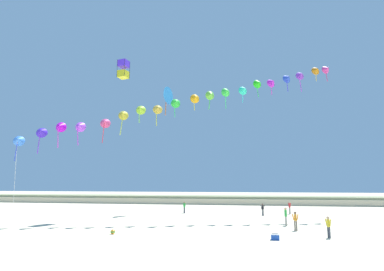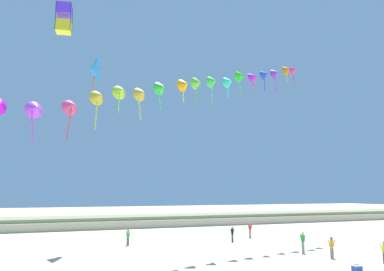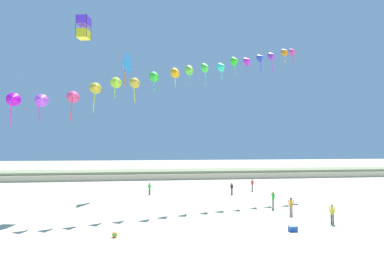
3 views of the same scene
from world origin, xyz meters
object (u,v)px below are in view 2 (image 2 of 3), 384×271
person_near_left (250,229)px  beach_cooler (357,268)px  person_far_right (332,246)px  large_kite_mid_trail (94,69)px  person_near_right (303,241)px  person_mid_center (232,233)px  person_far_left (384,250)px  person_far_center (128,236)px  large_kite_low_lead (64,19)px

person_near_left → beach_cooler: 19.51m
person_far_right → large_kite_mid_trail: large_kite_mid_trail is taller
person_near_right → person_far_right: (0.43, -2.87, -0.07)m
person_near_right → beach_cooler: bearing=-103.0°
person_mid_center → person_far_left: person_far_left is taller
person_mid_center → large_kite_mid_trail: size_ratio=0.34×
person_near_left → person_near_right: person_near_right is taller
person_far_right → person_far_left: bearing=-59.6°
beach_cooler → large_kite_mid_trail: bearing=124.4°
person_far_center → large_kite_low_lead: bearing=-140.6°
person_far_right → large_kite_low_lead: (-19.41, 7.48, 17.79)m
person_mid_center → large_kite_mid_trail: bearing=166.2°
large_kite_mid_trail → person_far_center: bearing=-30.4°
person_far_center → large_kite_low_lead: 20.01m
person_near_right → large_kite_mid_trail: large_kite_mid_trail is taller
person_far_right → person_far_center: (-12.39, 13.25, -0.04)m
large_kite_low_lead → large_kite_mid_trail: (3.68, 7.74, -1.53)m
person_far_right → person_near_right: bearing=98.5°
person_far_left → large_kite_low_lead: large_kite_low_lead is taller
person_far_left → person_near_left: bearing=91.0°
person_near_right → person_far_center: (-11.96, 10.38, -0.11)m
person_far_left → beach_cooler: 4.33m
person_far_center → beach_cooler: 20.63m
person_near_left → large_kite_low_lead: large_kite_low_lead is taller
person_far_center → large_kite_mid_trail: size_ratio=0.35×
person_far_center → large_kite_mid_trail: (-3.34, 1.96, 16.30)m
large_kite_mid_trail → person_far_left: bearing=-46.3°
beach_cooler → person_mid_center: bearing=89.7°
large_kite_mid_trail → beach_cooler: 29.44m
large_kite_mid_trail → beach_cooler: (13.58, -19.86, -16.97)m
large_kite_low_lead → person_mid_center: bearing=14.2°
person_near_right → person_far_right: 2.90m
person_mid_center → person_far_right: 12.04m
person_far_right → large_kite_mid_trail: 27.27m
person_near_left → person_far_right: size_ratio=1.02×
large_kite_low_lead → person_near_right: bearing=-13.7°
person_near_left → person_near_right: bearing=-99.6°
person_near_right → large_kite_low_lead: bearing=166.3°
person_near_right → beach_cooler: person_near_right is taller
beach_cooler → person_near_right: bearing=77.0°
person_near_right → person_far_center: size_ratio=1.13×
person_mid_center → person_far_center: (-10.31, 1.39, 0.02)m
person_far_right → large_kite_mid_trail: size_ratio=0.36×
large_kite_low_lead → person_near_left: bearing=18.5°
person_far_left → large_kite_mid_trail: size_ratio=0.35×
person_far_right → person_far_center: person_far_right is taller
person_near_left → person_far_left: 17.67m
person_near_left → person_mid_center: 4.48m
beach_cooler → person_far_left: bearing=20.2°
person_near_right → person_far_right: bearing=-81.5°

